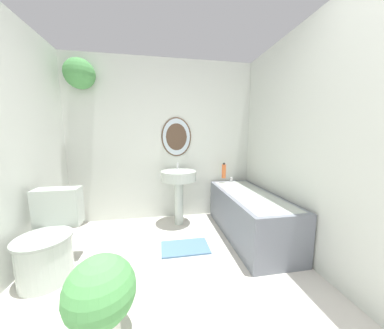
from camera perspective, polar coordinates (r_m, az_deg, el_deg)
name	(u,v)px	position (r m, az deg, el deg)	size (l,w,h in m)	color
wall_back	(155,134)	(2.98, -10.95, 8.86)	(2.85, 0.38, 2.40)	silver
wall_right	(311,144)	(2.23, 31.71, 5.31)	(0.06, 2.71, 2.40)	silver
toilet	(49,243)	(2.30, -36.61, -18.10)	(0.45, 0.61, 0.76)	#B2BCB2
pedestal_sink	(179,182)	(2.77, -3.97, -5.20)	(0.50, 0.50, 0.89)	#B2BCB2
bathtub	(249,214)	(2.64, 16.46, -13.78)	(0.61, 1.45, 0.63)	slate
shampoo_bottle	(224,171)	(3.01, 9.42, -1.91)	(0.06, 0.06, 0.24)	#DB6633
potted_plant	(101,294)	(1.51, -25.39, -31.30)	(0.42, 0.42, 0.55)	silver
bath_mat	(185,247)	(2.40, -2.05, -23.35)	(0.54, 0.33, 0.02)	#4C7093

